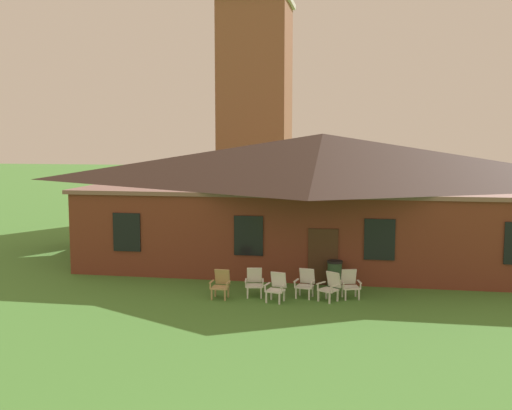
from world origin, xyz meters
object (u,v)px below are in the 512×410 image
(lawn_chair_far_side, at_px, (350,283))
(lawn_chair_left_end, at_px, (277,286))
(lawn_chair_middle, at_px, (306,282))
(trash_bin, at_px, (335,274))
(lawn_chair_near_door, at_px, (254,282))
(lawn_chair_by_porch, at_px, (221,283))
(lawn_chair_right_end, at_px, (330,286))

(lawn_chair_far_side, bearing_deg, lawn_chair_left_end, -160.32)
(lawn_chair_middle, relative_size, trash_bin, 0.98)
(lawn_chair_far_side, height_order, trash_bin, trash_bin)
(lawn_chair_near_door, relative_size, lawn_chair_middle, 1.00)
(lawn_chair_by_porch, distance_m, lawn_chair_middle, 2.88)
(lawn_chair_far_side, bearing_deg, lawn_chair_by_porch, -169.83)
(lawn_chair_near_door, xyz_separation_m, lawn_chair_left_end, (0.84, -0.52, 0.00))
(lawn_chair_middle, xyz_separation_m, lawn_chair_right_end, (0.86, -0.34, 0.00))
(lawn_chair_middle, height_order, lawn_chair_far_side, same)
(lawn_chair_middle, bearing_deg, lawn_chair_left_end, -141.61)
(lawn_chair_by_porch, height_order, lawn_chair_right_end, same)
(lawn_chair_far_side, bearing_deg, trash_bin, 113.04)
(lawn_chair_middle, distance_m, lawn_chair_far_side, 1.50)
(lawn_chair_by_porch, relative_size, lawn_chair_far_side, 1.00)
(lawn_chair_by_porch, distance_m, lawn_chair_left_end, 1.92)
(trash_bin, bearing_deg, lawn_chair_middle, -121.89)
(trash_bin, bearing_deg, lawn_chair_far_side, -66.96)
(lawn_chair_by_porch, height_order, lawn_chair_far_side, same)
(lawn_chair_right_end, bearing_deg, lawn_chair_by_porch, -175.55)
(lawn_chair_by_porch, xyz_separation_m, lawn_chair_far_side, (4.31, 0.77, 0.00))
(lawn_chair_near_door, bearing_deg, lawn_chair_right_end, -3.42)
(lawn_chair_near_door, height_order, trash_bin, trash_bin)
(lawn_chair_left_end, distance_m, trash_bin, 2.85)
(trash_bin, bearing_deg, lawn_chair_near_door, -147.89)
(lawn_chair_left_end, bearing_deg, lawn_chair_right_end, 11.85)
(lawn_chair_left_end, bearing_deg, trash_bin, 50.33)
(lawn_chair_near_door, xyz_separation_m, lawn_chair_middle, (1.74, 0.19, 0.00))
(lawn_chair_near_door, distance_m, lawn_chair_left_end, 0.99)
(lawn_chair_left_end, height_order, lawn_chair_right_end, same)
(lawn_chair_left_end, relative_size, lawn_chair_far_side, 1.00)
(lawn_chair_by_porch, relative_size, trash_bin, 0.98)
(lawn_chair_left_end, xyz_separation_m, trash_bin, (1.82, 2.20, -0.00))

